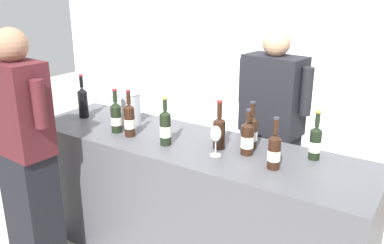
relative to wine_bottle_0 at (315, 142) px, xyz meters
The scene contains 15 objects.
wall_back 2.57m from the wine_bottle_0, 108.42° to the left, with size 8.00×0.10×2.80m, color silver.
counter 1.00m from the wine_bottle_0, 166.88° to the right, with size 2.48×0.70×0.93m, color #4C4C51.
wine_bottle_0 is the anchor object (origin of this frame).
wine_bottle_1 0.60m from the wine_bottle_0, 164.41° to the right, with size 0.08×0.08×0.32m.
wine_bottle_2 0.40m from the wine_bottle_0, behind, with size 0.08×0.08×0.31m.
wine_bottle_3 1.82m from the wine_bottle_0, behind, with size 0.08×0.08×0.35m.
wine_bottle_4 0.31m from the wine_bottle_0, 120.56° to the right, with size 0.08×0.08×0.31m.
wine_bottle_5 0.41m from the wine_bottle_0, 157.36° to the right, with size 0.08×0.08×0.30m.
wine_bottle_6 1.38m from the wine_bottle_0, 167.51° to the right, with size 0.08×0.08×0.32m.
wine_bottle_7 0.95m from the wine_bottle_0, 161.30° to the right, with size 0.08×0.08×0.33m.
wine_bottle_8 1.25m from the wine_bottle_0, 165.60° to the right, with size 0.08×0.08×0.33m.
wine_glass 0.60m from the wine_bottle_0, 152.11° to the right, with size 0.07×0.07×0.19m.
ice_bucket 1.45m from the wine_bottle_0, behind, with size 0.24×0.24×0.24m.
person_server 0.66m from the wine_bottle_0, 137.55° to the left, with size 0.59×0.30×1.65m.
person_guest 1.87m from the wine_bottle_0, 152.60° to the right, with size 0.55×0.27×1.71m.
Camera 1 is at (1.44, -2.16, 1.95)m, focal length 38.43 mm.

